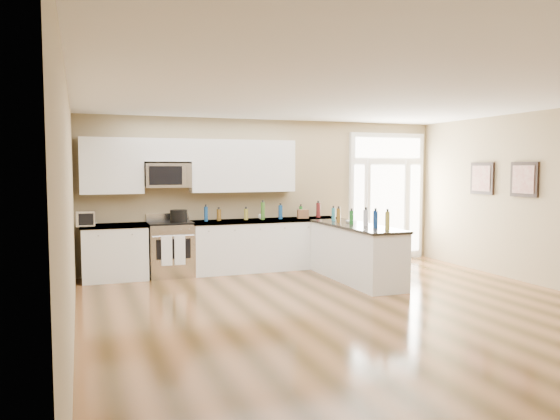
% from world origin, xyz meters
% --- Properties ---
extents(ground, '(8.00, 8.00, 0.00)m').
position_xyz_m(ground, '(0.00, 0.00, 0.00)').
color(ground, '#483014').
extents(room_shell, '(8.00, 8.00, 8.00)m').
position_xyz_m(room_shell, '(0.00, 0.00, 1.71)').
color(room_shell, tan).
rests_on(room_shell, ground).
extents(back_cabinet_left, '(1.10, 0.66, 0.94)m').
position_xyz_m(back_cabinet_left, '(-2.87, 3.69, 0.44)').
color(back_cabinet_left, white).
rests_on(back_cabinet_left, ground).
extents(back_cabinet_right, '(2.85, 0.66, 0.94)m').
position_xyz_m(back_cabinet_right, '(-0.16, 3.69, 0.44)').
color(back_cabinet_right, white).
rests_on(back_cabinet_right, ground).
extents(peninsula_cabinet, '(0.69, 2.32, 0.94)m').
position_xyz_m(peninsula_cabinet, '(0.93, 2.24, 0.43)').
color(peninsula_cabinet, white).
rests_on(peninsula_cabinet, ground).
extents(upper_cabinet_left, '(1.04, 0.33, 0.95)m').
position_xyz_m(upper_cabinet_left, '(-2.88, 3.83, 1.93)').
color(upper_cabinet_left, white).
rests_on(upper_cabinet_left, room_shell).
extents(upper_cabinet_right, '(1.94, 0.33, 0.95)m').
position_xyz_m(upper_cabinet_right, '(-0.57, 3.83, 1.93)').
color(upper_cabinet_right, white).
rests_on(upper_cabinet_right, room_shell).
extents(upper_cabinet_short, '(0.82, 0.33, 0.40)m').
position_xyz_m(upper_cabinet_short, '(-1.95, 3.83, 2.20)').
color(upper_cabinet_short, white).
rests_on(upper_cabinet_short, room_shell).
extents(microwave, '(0.78, 0.41, 0.42)m').
position_xyz_m(microwave, '(-1.95, 3.80, 1.76)').
color(microwave, silver).
rests_on(microwave, room_shell).
extents(entry_door, '(1.70, 0.10, 2.60)m').
position_xyz_m(entry_door, '(2.55, 3.95, 1.30)').
color(entry_door, white).
rests_on(entry_door, ground).
extents(wall_art_near, '(0.05, 0.58, 0.58)m').
position_xyz_m(wall_art_near, '(3.47, 2.20, 1.70)').
color(wall_art_near, black).
rests_on(wall_art_near, room_shell).
extents(wall_art_far, '(0.05, 0.58, 0.58)m').
position_xyz_m(wall_art_far, '(3.47, 1.20, 1.70)').
color(wall_art_far, black).
rests_on(wall_art_far, room_shell).
extents(kitchen_range, '(0.76, 0.68, 1.08)m').
position_xyz_m(kitchen_range, '(-1.93, 3.69, 0.48)').
color(kitchen_range, silver).
rests_on(kitchen_range, ground).
extents(stockpot, '(0.36, 0.36, 0.23)m').
position_xyz_m(stockpot, '(-1.80, 3.62, 1.06)').
color(stockpot, black).
rests_on(stockpot, kitchen_range).
extents(toaster_oven, '(0.31, 0.25, 0.25)m').
position_xyz_m(toaster_oven, '(-3.31, 3.56, 1.07)').
color(toaster_oven, silver).
rests_on(toaster_oven, back_cabinet_left).
extents(cardboard_box, '(0.22, 0.18, 0.16)m').
position_xyz_m(cardboard_box, '(0.55, 3.66, 1.02)').
color(cardboard_box, brown).
rests_on(cardboard_box, back_cabinet_right).
extents(bowl_left, '(0.23, 0.23, 0.05)m').
position_xyz_m(bowl_left, '(-3.25, 3.61, 0.96)').
color(bowl_left, white).
rests_on(bowl_left, back_cabinet_left).
extents(bowl_peninsula, '(0.20, 0.20, 0.05)m').
position_xyz_m(bowl_peninsula, '(0.98, 2.55, 0.96)').
color(bowl_peninsula, white).
rests_on(bowl_peninsula, peninsula_cabinet).
extents(cup_counter, '(0.13, 0.13, 0.09)m').
position_xyz_m(cup_counter, '(-0.25, 3.72, 0.99)').
color(cup_counter, white).
rests_on(cup_counter, back_cabinet_right).
extents(counter_bottles, '(2.38, 2.42, 0.32)m').
position_xyz_m(counter_bottles, '(0.35, 2.97, 1.07)').
color(counter_bottles, '#19591E').
rests_on(counter_bottles, back_cabinet_right).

